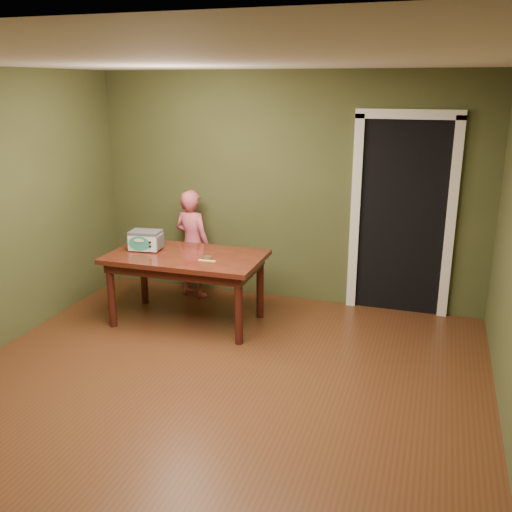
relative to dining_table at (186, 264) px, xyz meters
The scene contains 8 objects.
floor 1.77m from the dining_table, 61.53° to the right, with size 5.00×5.00×0.00m, color #512A17.
room_shell 1.96m from the dining_table, 61.53° to the right, with size 4.52×5.02×2.61m.
doorway 2.51m from the dining_table, 32.54° to the left, with size 1.10×0.66×2.25m.
dining_table is the anchor object (origin of this frame).
toy_oven 0.52m from the dining_table, behind, with size 0.36×0.27×0.21m.
baking_pan 0.29m from the dining_table, 12.03° to the right, with size 0.10×0.10×0.02m.
spatula 0.34m from the dining_table, 25.58° to the right, with size 0.18×0.03×0.01m, color #FFED6E.
child 0.80m from the dining_table, 109.39° to the left, with size 0.47×0.31×1.29m, color #C25061.
Camera 1 is at (1.66, -3.70, 2.45)m, focal length 40.00 mm.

